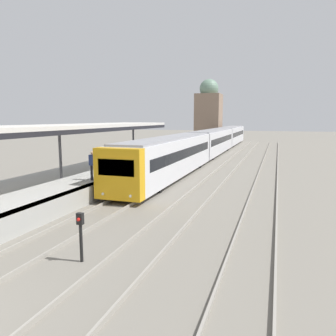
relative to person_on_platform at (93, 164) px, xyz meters
name	(u,v)px	position (x,y,z in m)	size (l,w,h in m)	color
platform_canopy	(60,127)	(-2.06, -0.06, 2.04)	(4.00, 25.44, 3.11)	beige
person_on_platform	(93,164)	(0.00, 0.00, 0.00)	(0.40, 0.22, 1.66)	#2D2D33
train_near	(212,141)	(2.20, 23.85, -0.19)	(2.60, 50.56, 3.05)	gold
signal_post_near	(81,231)	(4.22, -7.70, -0.90)	(0.20, 0.21, 1.56)	black
distant_domed_building	(209,113)	(-2.47, 44.28, 3.55)	(4.48, 4.48, 11.53)	#89705B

